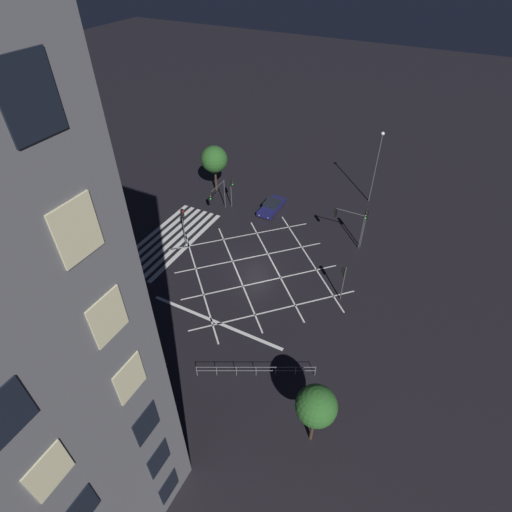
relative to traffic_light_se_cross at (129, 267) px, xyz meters
The scene contains 16 objects.
ground_plane 11.83m from the traffic_light_se_cross, 133.34° to the left, with size 200.00×200.00×0.00m, color black.
road_markings 8.14m from the traffic_light_se_cross, 167.36° to the left, with size 18.90×22.32×0.01m.
traffic_light_se_cross is the anchor object (origin of this frame).
traffic_light_nw_main 22.80m from the traffic_light_se_cross, 134.39° to the left, with size 0.39×0.36×4.51m.
traffic_light_median_north 18.50m from the traffic_light_se_cross, 114.94° to the left, with size 0.36×0.39×3.77m.
traffic_light_sw_main 14.34m from the traffic_light_se_cross, behind, with size 3.06×0.36×3.68m.
traffic_light_nw_cross 21.42m from the traffic_light_se_cross, 136.98° to the left, with size 0.36×3.17×4.17m.
traffic_light_median_south 7.96m from the traffic_light_se_cross, behind, with size 0.36×0.39×4.39m.
traffic_light_sw_cross 16.49m from the traffic_light_se_cross, behind, with size 0.36×0.39×3.83m.
traffic_light_se_main 1.20m from the traffic_light_se_cross, 44.15° to the left, with size 0.39×0.36×3.62m.
street_lamp_east 29.30m from the traffic_light_se_cross, 149.69° to the left, with size 0.40×0.40×8.69m.
street_lamp_west 5.07m from the traffic_light_se_cross, 121.86° to the right, with size 0.57×0.57×9.99m.
street_tree_near 19.86m from the traffic_light_se_cross, 74.63° to the left, with size 2.55×2.55×5.31m.
street_tree_far 18.78m from the traffic_light_se_cross, behind, with size 3.18×3.18×6.02m.
waiting_car 18.81m from the traffic_light_se_cross, 163.92° to the left, with size 4.34×1.79×1.18m.
pedestrian_railing 14.23m from the traffic_light_se_cross, 78.94° to the left, with size 4.09×7.84×1.05m.
Camera 1 is at (25.73, 13.32, 26.02)m, focal length 28.00 mm.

